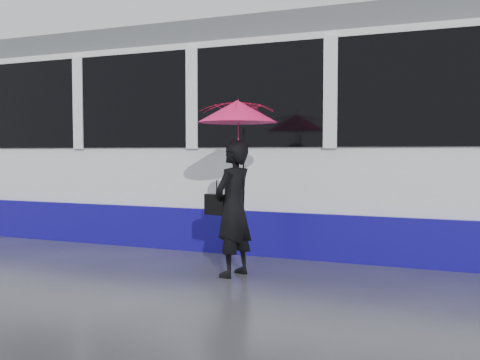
% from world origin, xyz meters
% --- Properties ---
extents(ground, '(90.00, 90.00, 0.00)m').
position_xyz_m(ground, '(0.00, 0.00, 0.00)').
color(ground, '#28282D').
rests_on(ground, ground).
extents(rails, '(34.00, 1.51, 0.02)m').
position_xyz_m(rails, '(0.00, 2.50, 0.01)').
color(rails, '#3F3D38').
rests_on(rails, ground).
extents(tram, '(26.00, 2.56, 3.35)m').
position_xyz_m(tram, '(-2.93, 2.50, 1.64)').
color(tram, white).
rests_on(tram, ground).
extents(woman, '(0.50, 0.64, 1.57)m').
position_xyz_m(woman, '(-0.28, 0.04, 0.78)').
color(woman, black).
rests_on(woman, ground).
extents(umbrella, '(1.11, 1.11, 1.06)m').
position_xyz_m(umbrella, '(-0.22, 0.04, 1.72)').
color(umbrella, '#FF1584').
rests_on(umbrella, ground).
extents(handbag, '(0.30, 0.18, 0.42)m').
position_xyz_m(handbag, '(-0.50, 0.06, 0.82)').
color(handbag, black).
rests_on(handbag, ground).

